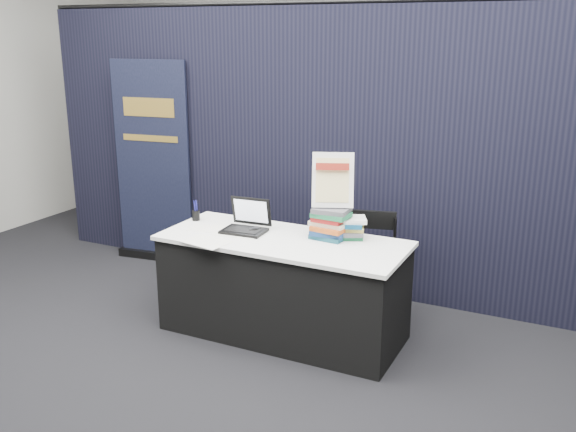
# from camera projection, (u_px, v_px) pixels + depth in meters

# --- Properties ---
(floor) EXTENTS (8.00, 8.00, 0.00)m
(floor) POSITION_uv_depth(u_px,v_px,m) (247.00, 366.00, 4.37)
(floor) COLOR black
(floor) RESTS_ON ground
(wall_back) EXTENTS (8.00, 0.02, 3.50)m
(wall_back) POSITION_uv_depth(u_px,v_px,m) (418.00, 71.00, 7.33)
(wall_back) COLOR #ADACA3
(wall_back) RESTS_ON floor
(drape_partition) EXTENTS (6.00, 0.08, 2.40)m
(drape_partition) POSITION_uv_depth(u_px,v_px,m) (338.00, 153.00, 5.42)
(drape_partition) COLOR black
(drape_partition) RESTS_ON floor
(display_table) EXTENTS (1.80, 0.75, 0.75)m
(display_table) POSITION_uv_depth(u_px,v_px,m) (283.00, 287.00, 4.74)
(display_table) COLOR black
(display_table) RESTS_ON floor
(laptop) EXTENTS (0.33, 0.28, 0.24)m
(laptop) POSITION_uv_depth(u_px,v_px,m) (247.00, 224.00, 4.80)
(laptop) COLOR black
(laptop) RESTS_ON display_table
(mouse) EXTENTS (0.09, 0.13, 0.04)m
(mouse) POSITION_uv_depth(u_px,v_px,m) (255.00, 229.00, 4.79)
(mouse) COLOR black
(mouse) RESTS_ON display_table
(brochure_left) EXTENTS (0.29, 0.23, 0.00)m
(brochure_left) POSITION_uv_depth(u_px,v_px,m) (207.00, 228.00, 4.88)
(brochure_left) COLOR white
(brochure_left) RESTS_ON display_table
(brochure_mid) EXTENTS (0.35, 0.28, 0.00)m
(brochure_mid) POSITION_uv_depth(u_px,v_px,m) (207.00, 242.00, 4.57)
(brochure_mid) COLOR white
(brochure_mid) RESTS_ON display_table
(brochure_right) EXTENTS (0.36, 0.28, 0.00)m
(brochure_right) POSITION_uv_depth(u_px,v_px,m) (238.00, 232.00, 4.78)
(brochure_right) COLOR white
(brochure_right) RESTS_ON display_table
(pen_cup) EXTENTS (0.08, 0.08, 0.08)m
(pen_cup) POSITION_uv_depth(u_px,v_px,m) (196.00, 215.00, 5.08)
(pen_cup) COLOR black
(pen_cup) RESTS_ON display_table
(book_stack_tall) EXTENTS (0.25, 0.20, 0.23)m
(book_stack_tall) POSITION_uv_depth(u_px,v_px,m) (330.00, 223.00, 4.61)
(book_stack_tall) COLOR #174A5A
(book_stack_tall) RESTS_ON display_table
(book_stack_short) EXTENTS (0.26, 0.23, 0.15)m
(book_stack_short) POSITION_uv_depth(u_px,v_px,m) (349.00, 228.00, 4.63)
(book_stack_short) COLOR #1C6B41
(book_stack_short) RESTS_ON display_table
(info_sign) EXTENTS (0.32, 0.22, 0.40)m
(info_sign) POSITION_uv_depth(u_px,v_px,m) (333.00, 181.00, 4.55)
(info_sign) COLOR black
(info_sign) RESTS_ON book_stack_tall
(pullup_banner) EXTENTS (0.83, 0.21, 1.95)m
(pullup_banner) POSITION_uv_depth(u_px,v_px,m) (153.00, 174.00, 6.19)
(pullup_banner) COLOR black
(pullup_banner) RESTS_ON floor
(stacking_chair) EXTENTS (0.46, 0.47, 0.83)m
(stacking_chair) POSITION_uv_depth(u_px,v_px,m) (366.00, 261.00, 5.02)
(stacking_chair) COLOR black
(stacking_chair) RESTS_ON floor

